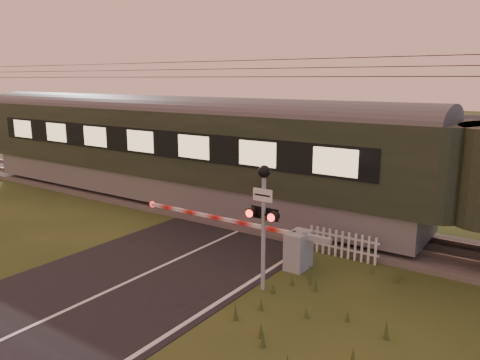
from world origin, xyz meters
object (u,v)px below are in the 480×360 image
Objects in this scene: train at (467,181)px; crossing_signal at (264,206)px; boom_gate at (288,246)px; picket_fence at (342,244)px.

crossing_signal is at bearing -126.81° from train.
crossing_signal is at bearing -82.69° from boom_gate.
train reaches higher than picket_fence.
boom_gate is at bearing 97.31° from crossing_signal.
crossing_signal is (0.23, -1.78, 1.66)m from boom_gate.
boom_gate is at bearing -140.37° from train.
boom_gate is at bearing -125.57° from picket_fence.
train is 14.13× the size of crossing_signal.
train is 6.46m from crossing_signal.
picket_fence is at bearing -147.95° from train.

